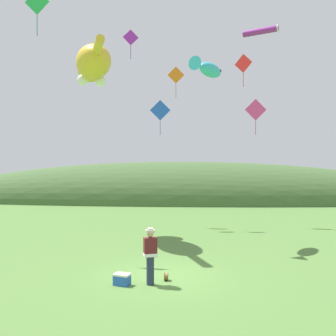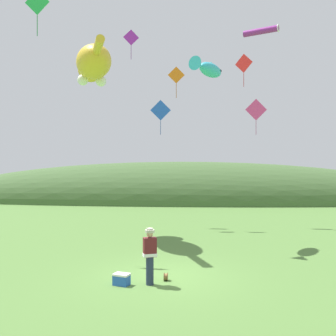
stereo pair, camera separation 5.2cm
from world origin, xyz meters
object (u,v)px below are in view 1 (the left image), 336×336
(kite_diamond_green, at_px, (37,3))
(kite_diamond_blue, at_px, (160,110))
(festival_attendant, at_px, (150,254))
(kite_spool, at_px, (166,277))
(kite_diamond_orange, at_px, (176,75))
(kite_tube_streamer, at_px, (261,31))
(kite_diamond_violet, at_px, (131,38))
(kite_diamond_red, at_px, (243,64))
(picnic_cooler, at_px, (122,279))
(kite_fish_windsock, at_px, (208,69))
(kite_diamond_pink, at_px, (256,110))
(kite_giant_cat, at_px, (93,65))

(kite_diamond_green, height_order, kite_diamond_blue, kite_diamond_green)
(festival_attendant, height_order, kite_spool, festival_attendant)
(festival_attendant, distance_m, kite_diamond_orange, 14.23)
(kite_diamond_orange, bearing_deg, kite_tube_streamer, -15.67)
(kite_tube_streamer, relative_size, kite_diamond_violet, 1.04)
(kite_spool, relative_size, kite_diamond_orange, 0.13)
(kite_spool, bearing_deg, festival_attendant, -136.70)
(kite_diamond_red, bearing_deg, picnic_cooler, -113.48)
(kite_diamond_green, bearing_deg, kite_tube_streamer, 29.26)
(kite_diamond_green, bearing_deg, kite_diamond_violet, 70.48)
(picnic_cooler, height_order, kite_diamond_orange, kite_diamond_orange)
(kite_diamond_orange, bearing_deg, kite_diamond_green, -127.85)
(kite_spool, bearing_deg, kite_diamond_orange, 90.46)
(kite_diamond_blue, bearing_deg, kite_diamond_red, 6.78)
(picnic_cooler, bearing_deg, kite_fish_windsock, 65.57)
(kite_tube_streamer, distance_m, kite_diamond_orange, 5.56)
(kite_fish_windsock, height_order, kite_diamond_pink, kite_fish_windsock)
(kite_diamond_red, bearing_deg, kite_diamond_orange, -164.33)
(kite_spool, relative_size, kite_giant_cat, 0.04)
(picnic_cooler, xyz_separation_m, kite_tube_streamer, (6.20, 10.21, 11.27))
(kite_tube_streamer, distance_m, kite_diamond_red, 2.91)
(kite_giant_cat, height_order, kite_diamond_red, kite_diamond_red)
(kite_diamond_red, distance_m, kite_diamond_blue, 6.18)
(picnic_cooler, bearing_deg, kite_giant_cat, 110.69)
(picnic_cooler, bearing_deg, kite_spool, 21.65)
(kite_spool, height_order, kite_diamond_violet, kite_diamond_violet)
(festival_attendant, height_order, kite_diamond_green, kite_diamond_green)
(kite_fish_windsock, xyz_separation_m, kite_diamond_red, (2.59, 6.25, 1.91))
(kite_tube_streamer, relative_size, kite_diamond_red, 0.94)
(festival_attendant, xyz_separation_m, kite_diamond_blue, (-0.64, 12.08, 6.29))
(kite_diamond_red, bearing_deg, kite_diamond_violet, -174.92)
(kite_diamond_blue, distance_m, kite_diamond_orange, 2.38)
(kite_giant_cat, distance_m, kite_diamond_red, 9.93)
(kite_diamond_blue, bearing_deg, kite_tube_streamer, -18.20)
(kite_spool, distance_m, kite_diamond_blue, 13.68)
(kite_tube_streamer, xyz_separation_m, kite_diamond_green, (-10.66, -5.97, -0.69))
(kite_diamond_blue, bearing_deg, picnic_cooler, -91.12)
(kite_fish_windsock, bearing_deg, kite_diamond_orange, 108.79)
(kite_giant_cat, xyz_separation_m, kite_tube_streamer, (9.20, 2.28, 2.39))
(picnic_cooler, relative_size, kite_diamond_orange, 0.29)
(kite_fish_windsock, bearing_deg, kite_diamond_blue, 115.99)
(kite_diamond_pink, xyz_separation_m, kite_diamond_orange, (-5.03, -0.85, 2.05))
(festival_attendant, height_order, kite_diamond_blue, kite_diamond_blue)
(kite_fish_windsock, bearing_deg, kite_diamond_pink, 60.67)
(kite_fish_windsock, relative_size, kite_diamond_pink, 1.09)
(kite_diamond_red, relative_size, kite_diamond_blue, 0.96)
(kite_fish_windsock, height_order, kite_diamond_orange, kite_diamond_orange)
(kite_fish_windsock, height_order, kite_diamond_violet, kite_diamond_violet)
(kite_spool, distance_m, kite_diamond_pink, 14.74)
(picnic_cooler, distance_m, kite_diamond_pink, 15.64)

